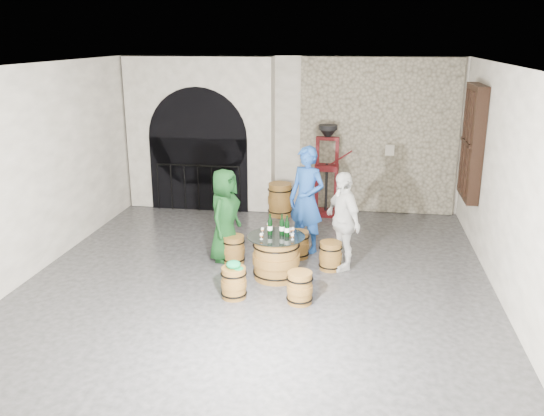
% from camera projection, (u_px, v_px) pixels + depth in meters
% --- Properties ---
extents(ground, '(8.00, 8.00, 0.00)m').
position_uv_depth(ground, '(258.00, 280.00, 8.80)').
color(ground, '#29292B').
rests_on(ground, ground).
extents(wall_back, '(8.00, 0.00, 8.00)m').
position_uv_depth(wall_back, '(291.00, 134.00, 12.12)').
color(wall_back, white).
rests_on(wall_back, ground).
extents(wall_front, '(8.00, 0.00, 8.00)m').
position_uv_depth(wall_front, '(167.00, 298.00, 4.55)').
color(wall_front, white).
rests_on(wall_front, ground).
extents(wall_left, '(0.00, 8.00, 8.00)m').
position_uv_depth(wall_left, '(34.00, 171.00, 8.86)').
color(wall_left, white).
rests_on(wall_left, ground).
extents(wall_right, '(0.00, 8.00, 8.00)m').
position_uv_depth(wall_right, '(510.00, 188.00, 7.82)').
color(wall_right, white).
rests_on(wall_right, ground).
extents(ceiling, '(8.00, 8.00, 0.00)m').
position_uv_depth(ceiling, '(257.00, 66.00, 7.88)').
color(ceiling, beige).
rests_on(ceiling, wall_back).
extents(stone_facing_panel, '(3.20, 0.12, 3.18)m').
position_uv_depth(stone_facing_panel, '(378.00, 137.00, 11.80)').
color(stone_facing_panel, gray).
rests_on(stone_facing_panel, ground).
extents(arched_opening, '(3.10, 0.60, 3.19)m').
position_uv_depth(arched_opening, '(201.00, 135.00, 12.16)').
color(arched_opening, white).
rests_on(arched_opening, ground).
extents(shuttered_window, '(0.23, 1.10, 2.00)m').
position_uv_depth(shuttered_window, '(472.00, 143.00, 10.05)').
color(shuttered_window, black).
rests_on(shuttered_window, wall_right).
extents(barrel_table, '(0.88, 0.88, 0.68)m').
position_uv_depth(barrel_table, '(276.00, 257.00, 8.81)').
color(barrel_table, olive).
rests_on(barrel_table, ground).
extents(barrel_stool_left, '(0.38, 0.38, 0.46)m').
position_uv_depth(barrel_stool_left, '(234.00, 249.00, 9.44)').
color(barrel_stool_left, olive).
rests_on(barrel_stool_left, ground).
extents(barrel_stool_far, '(0.38, 0.38, 0.46)m').
position_uv_depth(barrel_stool_far, '(298.00, 245.00, 9.66)').
color(barrel_stool_far, olive).
rests_on(barrel_stool_far, ground).
extents(barrel_stool_right, '(0.38, 0.38, 0.46)m').
position_uv_depth(barrel_stool_right, '(330.00, 256.00, 9.16)').
color(barrel_stool_right, olive).
rests_on(barrel_stool_right, ground).
extents(barrel_stool_near_right, '(0.38, 0.38, 0.46)m').
position_uv_depth(barrel_stool_near_right, '(300.00, 288.00, 8.01)').
color(barrel_stool_near_right, olive).
rests_on(barrel_stool_near_right, ground).
extents(barrel_stool_near_left, '(0.38, 0.38, 0.46)m').
position_uv_depth(barrel_stool_near_left, '(234.00, 283.00, 8.17)').
color(barrel_stool_near_left, olive).
rests_on(barrel_stool_near_left, ground).
extents(green_cap, '(0.25, 0.21, 0.11)m').
position_uv_depth(green_cap, '(234.00, 265.00, 8.08)').
color(green_cap, '#0C8D47').
rests_on(green_cap, barrel_stool_near_left).
extents(person_green, '(0.64, 0.84, 1.55)m').
position_uv_depth(person_green, '(225.00, 215.00, 9.40)').
color(person_green, '#103915').
rests_on(person_green, ground).
extents(person_blue, '(0.80, 0.70, 1.83)m').
position_uv_depth(person_blue, '(307.00, 200.00, 9.78)').
color(person_blue, '#1C489B').
rests_on(person_blue, ground).
extents(person_white, '(0.82, 1.00, 1.59)m').
position_uv_depth(person_white, '(343.00, 221.00, 9.07)').
color(person_white, silver).
rests_on(person_white, ground).
extents(wine_bottle_left, '(0.08, 0.08, 0.32)m').
position_uv_depth(wine_bottle_left, '(270.00, 226.00, 8.75)').
color(wine_bottle_left, black).
rests_on(wine_bottle_left, barrel_table).
extents(wine_bottle_center, '(0.08, 0.08, 0.32)m').
position_uv_depth(wine_bottle_center, '(287.00, 228.00, 8.66)').
color(wine_bottle_center, black).
rests_on(wine_bottle_center, barrel_table).
extents(wine_bottle_right, '(0.08, 0.08, 0.32)m').
position_uv_depth(wine_bottle_right, '(282.00, 227.00, 8.73)').
color(wine_bottle_right, black).
rests_on(wine_bottle_right, barrel_table).
extents(tasting_glass_a, '(0.05, 0.05, 0.10)m').
position_uv_depth(tasting_glass_a, '(261.00, 236.00, 8.54)').
color(tasting_glass_a, '#C26025').
rests_on(tasting_glass_a, barrel_table).
extents(tasting_glass_b, '(0.05, 0.05, 0.10)m').
position_uv_depth(tasting_glass_b, '(290.00, 231.00, 8.78)').
color(tasting_glass_b, '#C26025').
rests_on(tasting_glass_b, barrel_table).
extents(tasting_glass_c, '(0.05, 0.05, 0.10)m').
position_uv_depth(tasting_glass_c, '(268.00, 226.00, 9.02)').
color(tasting_glass_c, '#C26025').
rests_on(tasting_glass_c, barrel_table).
extents(tasting_glass_d, '(0.05, 0.05, 0.10)m').
position_uv_depth(tasting_glass_d, '(293.00, 230.00, 8.80)').
color(tasting_glass_d, '#C26025').
rests_on(tasting_glass_d, barrel_table).
extents(tasting_glass_e, '(0.05, 0.05, 0.10)m').
position_uv_depth(tasting_glass_e, '(292.00, 237.00, 8.53)').
color(tasting_glass_e, '#C26025').
rests_on(tasting_glass_e, barrel_table).
extents(tasting_glass_f, '(0.05, 0.05, 0.10)m').
position_uv_depth(tasting_glass_f, '(262.00, 231.00, 8.79)').
color(tasting_glass_f, '#C26025').
rests_on(tasting_glass_f, barrel_table).
extents(side_barrel, '(0.51, 0.51, 0.68)m').
position_uv_depth(side_barrel, '(280.00, 200.00, 11.89)').
color(side_barrel, olive).
rests_on(side_barrel, ground).
extents(corking_press, '(0.78, 0.45, 1.88)m').
position_uv_depth(corking_press, '(327.00, 164.00, 11.69)').
color(corking_press, '#520D11').
rests_on(corking_press, ground).
extents(control_box, '(0.18, 0.10, 0.22)m').
position_uv_depth(control_box, '(390.00, 150.00, 11.76)').
color(control_box, silver).
rests_on(control_box, wall_back).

